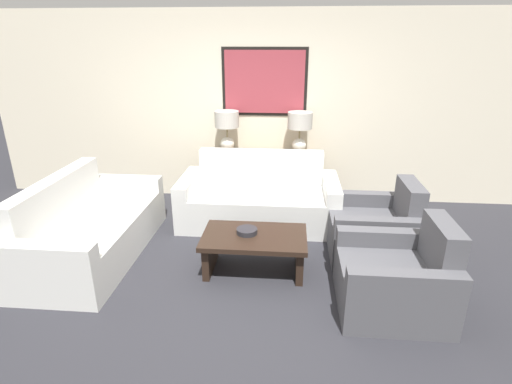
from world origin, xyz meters
TOP-DOWN VIEW (x-y plane):
  - ground_plane at (0.00, 0.00)m, footprint 20.00×20.00m
  - back_wall at (0.00, 2.37)m, footprint 7.99×0.12m
  - console_table at (0.00, 2.09)m, footprint 1.47×0.40m
  - table_lamp_left at (-0.50, 2.09)m, footprint 0.34×0.34m
  - table_lamp_right at (0.50, 2.09)m, footprint 0.34×0.34m
  - couch_by_back_wall at (0.00, 1.43)m, footprint 2.00×0.94m
  - couch_by_side at (-1.77, 0.41)m, footprint 0.94×2.00m
  - coffee_table at (0.05, 0.22)m, footprint 1.05×0.64m
  - decorative_bowl at (-0.03, 0.25)m, footprint 0.21×0.21m
  - armchair_near_back_wall at (1.34, 0.71)m, footprint 0.91×0.88m
  - armchair_near_camera at (1.34, -0.27)m, footprint 0.91×0.88m

SIDE VIEW (x-z plane):
  - ground_plane at x=0.00m, z-range 0.00..0.00m
  - armchair_near_back_wall at x=1.34m, z-range -0.14..0.70m
  - armchair_near_camera at x=1.34m, z-range -0.14..0.70m
  - couch_by_back_wall at x=0.00m, z-range -0.15..0.73m
  - couch_by_side at x=-1.77m, z-range -0.15..0.73m
  - coffee_table at x=0.05m, z-range 0.09..0.50m
  - console_table at x=0.00m, z-range 0.00..0.75m
  - decorative_bowl at x=-0.03m, z-range 0.41..0.46m
  - table_lamp_left at x=-0.50m, z-range 0.84..1.42m
  - table_lamp_right at x=0.50m, z-range 0.84..1.42m
  - back_wall at x=0.00m, z-range 0.01..2.66m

